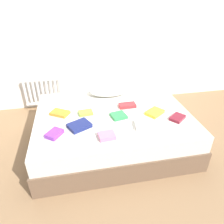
# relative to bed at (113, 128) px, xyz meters

# --- Properties ---
(ground_plane) EXTENTS (8.00, 8.00, 0.00)m
(ground_plane) POSITION_rel_bed_xyz_m (0.00, 0.00, -0.25)
(ground_plane) COLOR #93704C
(back_wall) EXTENTS (6.00, 0.10, 2.80)m
(back_wall) POSITION_rel_bed_xyz_m (0.00, 1.35, 1.15)
(back_wall) COLOR silver
(back_wall) RESTS_ON ground
(bed) EXTENTS (2.00, 1.50, 0.50)m
(bed) POSITION_rel_bed_xyz_m (0.00, 0.00, 0.00)
(bed) COLOR brown
(bed) RESTS_ON ground
(radiator) EXTENTS (0.64, 0.04, 0.48)m
(radiator) POSITION_rel_bed_xyz_m (-1.01, 1.20, 0.09)
(radiator) COLOR white
(radiator) RESTS_ON ground
(pillow) EXTENTS (0.60, 0.33, 0.15)m
(pillow) POSITION_rel_bed_xyz_m (0.06, 0.53, 0.33)
(pillow) COLOR white
(pillow) RESTS_ON bed
(textbook_orange) EXTENTS (0.27, 0.25, 0.04)m
(textbook_orange) POSITION_rel_bed_xyz_m (-0.67, 0.09, 0.27)
(textbook_orange) COLOR orange
(textbook_orange) RESTS_ON bed
(textbook_navy) EXTENTS (0.30, 0.28, 0.05)m
(textbook_navy) POSITION_rel_bed_xyz_m (-0.44, -0.25, 0.28)
(textbook_navy) COLOR navy
(textbook_navy) RESTS_ON bed
(textbook_white) EXTENTS (0.20, 0.21, 0.05)m
(textbook_white) POSITION_rel_bed_xyz_m (0.28, -0.38, 0.28)
(textbook_white) COLOR white
(textbook_white) RESTS_ON bed
(textbook_red) EXTENTS (0.23, 0.13, 0.05)m
(textbook_red) POSITION_rel_bed_xyz_m (0.23, 0.11, 0.28)
(textbook_red) COLOR red
(textbook_red) RESTS_ON bed
(textbook_green) EXTENTS (0.21, 0.21, 0.03)m
(textbook_green) POSITION_rel_bed_xyz_m (0.05, -0.11, 0.27)
(textbook_green) COLOR green
(textbook_green) RESTS_ON bed
(textbook_yellow) EXTENTS (0.28, 0.26, 0.04)m
(textbook_yellow) POSITION_rel_bed_xyz_m (0.52, -0.13, 0.27)
(textbook_yellow) COLOR yellow
(textbook_yellow) RESTS_ON bed
(textbook_maroon) EXTENTS (0.24, 0.23, 0.04)m
(textbook_maroon) POSITION_rel_bed_xyz_m (0.75, -0.30, 0.27)
(textbook_maroon) COLOR maroon
(textbook_maroon) RESTS_ON bed
(textbook_pink) EXTENTS (0.19, 0.16, 0.04)m
(textbook_pink) POSITION_rel_bed_xyz_m (-0.17, -0.50, 0.28)
(textbook_pink) COLOR pink
(textbook_pink) RESTS_ON bed
(textbook_purple) EXTENTS (0.21, 0.22, 0.05)m
(textbook_purple) POSITION_rel_bed_xyz_m (-0.72, -0.36, 0.28)
(textbook_purple) COLOR purple
(textbook_purple) RESTS_ON bed
(textbook_lime) EXTENTS (0.19, 0.14, 0.04)m
(textbook_lime) POSITION_rel_bed_xyz_m (-0.35, 0.04, 0.27)
(textbook_lime) COLOR #8CC638
(textbook_lime) RESTS_ON bed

